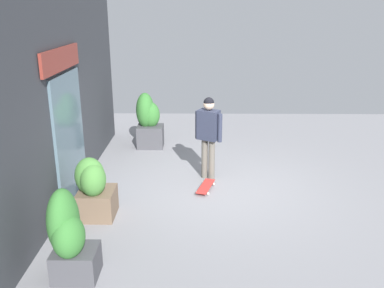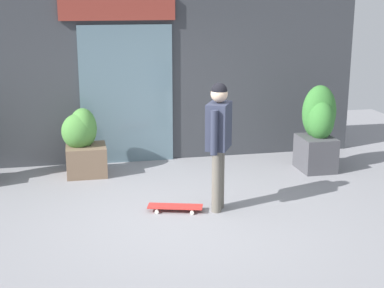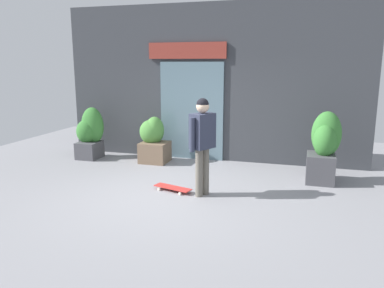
{
  "view_description": "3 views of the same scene",
  "coord_description": "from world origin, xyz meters",
  "px_view_note": "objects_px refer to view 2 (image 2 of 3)",
  "views": [
    {
      "loc": [
        -7.48,
        0.34,
        3.4
      ],
      "look_at": [
        0.23,
        0.44,
        0.84
      ],
      "focal_mm": 38.83,
      "sensor_mm": 36.0,
      "label": 1
    },
    {
      "loc": [
        -1.28,
        -6.82,
        2.79
      ],
      "look_at": [
        0.23,
        0.44,
        0.84
      ],
      "focal_mm": 53.24,
      "sensor_mm": 36.0,
      "label": 2
    },
    {
      "loc": [
        2.19,
        -6.07,
        2.28
      ],
      "look_at": [
        0.23,
        0.44,
        0.84
      ],
      "focal_mm": 35.72,
      "sensor_mm": 36.0,
      "label": 3
    }
  ],
  "objects_px": {
    "skateboard": "(175,207)",
    "planter_box_right": "(83,142)",
    "skateboarder": "(219,134)",
    "planter_box_left": "(318,129)"
  },
  "relations": [
    {
      "from": "skateboard",
      "to": "planter_box_right",
      "type": "height_order",
      "value": "planter_box_right"
    },
    {
      "from": "skateboarder",
      "to": "planter_box_right",
      "type": "height_order",
      "value": "skateboarder"
    },
    {
      "from": "skateboarder",
      "to": "skateboard",
      "type": "height_order",
      "value": "skateboarder"
    },
    {
      "from": "skateboard",
      "to": "planter_box_right",
      "type": "xyz_separation_m",
      "value": [
        -1.14,
        1.89,
        0.47
      ]
    },
    {
      "from": "skateboarder",
      "to": "planter_box_right",
      "type": "xyz_separation_m",
      "value": [
        -1.71,
        1.94,
        -0.52
      ]
    },
    {
      "from": "skateboarder",
      "to": "planter_box_left",
      "type": "relative_size",
      "value": 1.24
    },
    {
      "from": "planter_box_right",
      "to": "planter_box_left",
      "type": "bearing_deg",
      "value": -7.38
    },
    {
      "from": "skateboarder",
      "to": "planter_box_left",
      "type": "bearing_deg",
      "value": -116.72
    },
    {
      "from": "skateboard",
      "to": "skateboarder",
      "type": "bearing_deg",
      "value": -169.36
    },
    {
      "from": "planter_box_left",
      "to": "skateboarder",
      "type": "bearing_deg",
      "value": -144.56
    }
  ]
}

